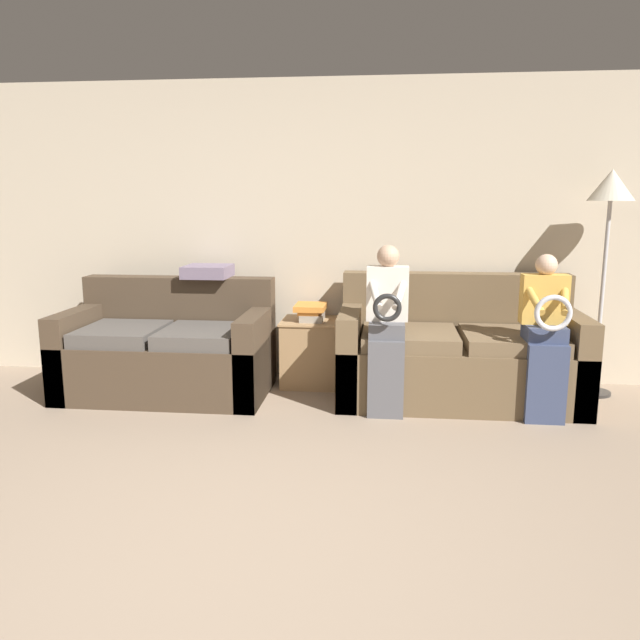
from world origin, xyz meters
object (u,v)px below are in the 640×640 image
(couch_side, at_px, (169,353))
(floor_lamp, at_px, (610,202))
(throw_pillow, at_px, (208,271))
(child_left_seated, at_px, (387,323))
(book_stack, at_px, (311,311))
(side_shelf, at_px, (311,351))
(couch_main, at_px, (457,356))
(child_right_seated, at_px, (545,331))

(couch_side, relative_size, floor_lamp, 0.91)
(throw_pillow, bearing_deg, couch_side, -128.83)
(child_left_seated, distance_m, floor_lamp, 1.99)
(child_left_seated, xyz_separation_m, book_stack, (-0.63, 0.65, -0.04))
(side_shelf, xyz_separation_m, book_stack, (-0.00, 0.00, 0.34))
(child_left_seated, bearing_deg, couch_main, 35.45)
(couch_main, relative_size, throw_pillow, 4.97)
(child_right_seated, xyz_separation_m, throw_pillow, (-2.62, 0.62, 0.32))
(child_right_seated, distance_m, floor_lamp, 1.23)
(child_right_seated, relative_size, book_stack, 3.67)
(couch_side, relative_size, book_stack, 5.05)
(book_stack, bearing_deg, child_right_seated, -20.51)
(throw_pillow, bearing_deg, couch_main, -5.95)
(couch_main, bearing_deg, side_shelf, 168.26)
(child_left_seated, bearing_deg, child_right_seated, -0.44)
(couch_side, bearing_deg, child_left_seated, -9.55)
(couch_side, height_order, throw_pillow, throw_pillow)
(side_shelf, relative_size, throw_pillow, 1.50)
(couch_main, height_order, child_right_seated, child_right_seated)
(couch_side, bearing_deg, side_shelf, 17.30)
(child_left_seated, bearing_deg, side_shelf, 134.47)
(child_right_seated, bearing_deg, throw_pillow, 166.66)
(floor_lamp, bearing_deg, book_stack, 179.08)
(book_stack, height_order, throw_pillow, throw_pillow)
(side_shelf, distance_m, throw_pillow, 1.10)
(child_right_seated, relative_size, side_shelf, 2.11)
(book_stack, bearing_deg, floor_lamp, -0.92)
(floor_lamp, bearing_deg, couch_main, -169.38)
(child_left_seated, relative_size, book_stack, 3.85)
(couch_side, distance_m, child_left_seated, 1.82)
(side_shelf, relative_size, book_stack, 1.74)
(couch_side, height_order, side_shelf, couch_side)
(book_stack, bearing_deg, throw_pillow, -177.75)
(child_right_seated, relative_size, throw_pillow, 3.17)
(side_shelf, bearing_deg, couch_side, -162.70)
(child_right_seated, bearing_deg, side_shelf, 159.51)
(child_left_seated, relative_size, throw_pillow, 3.32)
(book_stack, bearing_deg, side_shelf, -87.12)
(couch_main, distance_m, child_left_seated, 0.76)
(child_left_seated, height_order, side_shelf, child_left_seated)
(couch_side, relative_size, child_right_seated, 1.37)
(child_left_seated, distance_m, side_shelf, 0.98)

